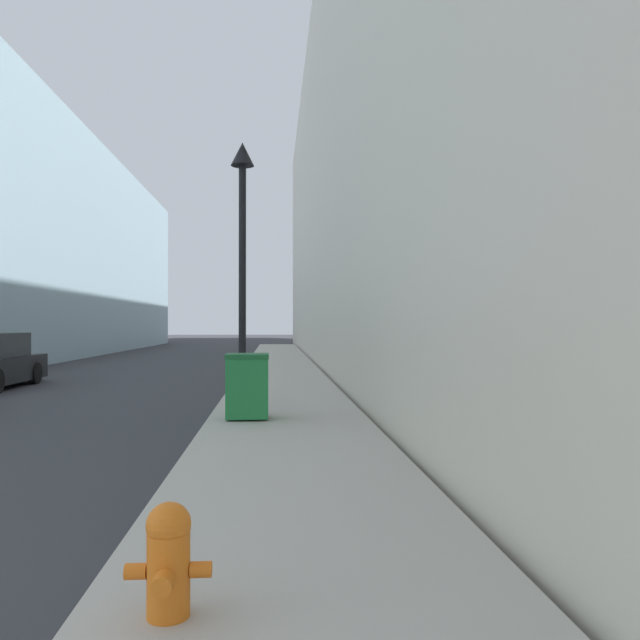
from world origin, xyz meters
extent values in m
cube|color=#ADA89E|center=(5.49, 18.00, 0.07)|extent=(2.81, 60.00, 0.14)
cube|color=beige|center=(13.00, 26.00, 8.42)|extent=(12.00, 60.00, 16.84)
cylinder|color=orange|center=(4.65, 0.99, 0.38)|extent=(0.24, 0.24, 0.47)
sphere|color=orange|center=(4.65, 0.99, 0.66)|extent=(0.25, 0.25, 0.25)
cylinder|color=orange|center=(4.65, 0.99, 0.74)|extent=(0.07, 0.07, 0.05)
cylinder|color=orange|center=(4.65, 0.81, 0.40)|extent=(0.11, 0.12, 0.11)
cylinder|color=orange|center=(4.47, 0.99, 0.40)|extent=(0.12, 0.09, 0.09)
cylinder|color=orange|center=(4.83, 0.99, 0.40)|extent=(0.12, 0.09, 0.09)
cube|color=#1E7538|center=(4.79, 8.30, 0.69)|extent=(0.72, 0.67, 1.02)
cube|color=#16572A|center=(4.79, 8.30, 1.24)|extent=(0.74, 0.69, 0.08)
cylinder|color=black|center=(4.48, 8.59, 0.22)|extent=(0.05, 0.16, 0.16)
cylinder|color=black|center=(5.09, 8.59, 0.22)|extent=(0.05, 0.16, 0.16)
cylinder|color=black|center=(4.57, 10.87, 0.27)|extent=(0.30, 0.30, 0.25)
cylinder|color=black|center=(4.57, 10.87, 2.67)|extent=(0.16, 0.16, 5.05)
cone|color=black|center=(4.57, 10.87, 5.45)|extent=(0.50, 0.50, 0.50)
cylinder|color=black|center=(-1.89, 16.58, 0.32)|extent=(0.24, 0.64, 0.64)
camera|label=1|loc=(5.25, -2.58, 1.80)|focal=35.00mm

